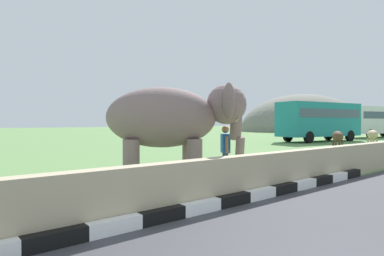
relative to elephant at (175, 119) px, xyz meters
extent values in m
cube|color=black|center=(-4.08, -2.71, -1.74)|extent=(0.90, 0.20, 0.24)
cube|color=white|center=(-3.18, -2.71, -1.74)|extent=(0.90, 0.20, 0.24)
cube|color=black|center=(-2.28, -2.71, -1.74)|extent=(0.90, 0.20, 0.24)
cube|color=white|center=(-1.38, -2.71, -1.74)|extent=(0.90, 0.20, 0.24)
cube|color=black|center=(-0.48, -2.71, -1.74)|extent=(0.90, 0.20, 0.24)
cube|color=white|center=(0.42, -2.71, -1.74)|extent=(0.90, 0.20, 0.24)
cube|color=black|center=(1.32, -2.71, -1.74)|extent=(0.90, 0.20, 0.24)
cube|color=white|center=(2.22, -2.71, -1.74)|extent=(0.90, 0.20, 0.24)
cube|color=black|center=(3.12, -2.71, -1.74)|extent=(0.90, 0.20, 0.24)
cube|color=white|center=(4.02, -2.71, -1.74)|extent=(0.90, 0.20, 0.24)
cube|color=black|center=(4.92, -2.71, -1.74)|extent=(0.90, 0.20, 0.24)
cube|color=tan|center=(-0.38, -2.41, -1.36)|extent=(28.00, 0.36, 1.00)
cylinder|color=slate|center=(0.65, 0.14, -1.21)|extent=(0.44, 0.44, 1.30)
cylinder|color=slate|center=(0.19, -0.63, -1.21)|extent=(0.44, 0.44, 1.30)
cylinder|color=slate|center=(-0.81, 1.01, -1.21)|extent=(0.44, 0.44, 1.30)
cylinder|color=slate|center=(-1.27, 0.23, -1.21)|extent=(0.44, 0.44, 1.30)
ellipsoid|color=slate|center=(-0.31, 0.19, 0.04)|extent=(3.48, 2.96, 1.70)
sphere|color=slate|center=(1.29, -0.77, 0.42)|extent=(1.16, 1.16, 1.16)
ellipsoid|color=#D84C8C|center=(1.54, -0.92, 0.57)|extent=(0.64, 0.73, 0.44)
ellipsoid|color=slate|center=(1.57, -0.02, 0.47)|extent=(0.67, 0.90, 1.00)
ellipsoid|color=slate|center=(0.77, -1.36, 0.47)|extent=(0.67, 0.90, 1.00)
cylinder|color=slate|center=(1.54, -0.92, -0.13)|extent=(0.56, 0.62, 1.00)
cylinder|color=slate|center=(1.64, -0.98, -0.93)|extent=(0.42, 0.47, 0.83)
cone|color=beige|center=(1.63, -0.65, -0.03)|extent=(0.41, 0.56, 0.22)
cone|color=beige|center=(1.35, -1.13, -0.03)|extent=(0.41, 0.56, 0.22)
cylinder|color=navy|center=(1.74, -0.26, -1.45)|extent=(0.15, 0.15, 0.82)
cylinder|color=navy|center=(1.63, -0.42, -1.45)|extent=(0.15, 0.15, 0.82)
cube|color=#1E59B2|center=(1.68, -0.34, -0.75)|extent=(0.43, 0.47, 0.58)
cylinder|color=#9E7251|center=(1.83, -0.13, -0.78)|extent=(0.15, 0.16, 0.53)
cylinder|color=#9E7251|center=(1.53, -0.55, -0.78)|extent=(0.16, 0.18, 0.53)
sphere|color=#9E7251|center=(1.68, -0.34, -0.32)|extent=(0.23, 0.23, 0.23)
cube|color=teal|center=(22.25, 8.02, 0.14)|extent=(8.98, 3.85, 3.00)
cube|color=#3F5160|center=(22.25, 8.02, 0.68)|extent=(8.30, 3.78, 0.76)
cylinder|color=black|center=(25.18, 8.71, -1.36)|extent=(1.04, 0.46, 1.00)
cylinder|color=black|center=(24.81, 6.44, -1.36)|extent=(1.04, 0.46, 1.00)
cylinder|color=black|center=(19.69, 9.59, -1.36)|extent=(1.04, 0.46, 1.00)
cylinder|color=black|center=(19.32, 7.32, -1.36)|extent=(1.04, 0.46, 1.00)
cube|color=silver|center=(34.90, 7.91, 0.14)|extent=(9.35, 4.50, 3.00)
cube|color=#3F5160|center=(34.90, 7.91, 0.68)|extent=(8.66, 4.37, 0.76)
cylinder|color=black|center=(37.97, 8.37, -1.36)|extent=(1.04, 0.52, 1.00)
cylinder|color=black|center=(32.35, 9.69, -1.36)|extent=(1.04, 0.52, 1.00)
cylinder|color=black|center=(31.83, 7.45, -1.36)|extent=(1.04, 0.52, 1.00)
cylinder|color=#473323|center=(14.12, 2.57, -1.53)|extent=(0.12, 0.12, 0.65)
cylinder|color=#473323|center=(14.33, 2.28, -1.53)|extent=(0.12, 0.12, 0.65)
cylinder|color=#473323|center=(13.39, 2.04, -1.53)|extent=(0.12, 0.12, 0.65)
cylinder|color=#473323|center=(13.61, 1.75, -1.53)|extent=(0.12, 0.12, 0.65)
ellipsoid|color=#473323|center=(13.86, 2.16, -0.96)|extent=(1.57, 1.37, 0.66)
ellipsoid|color=#473323|center=(14.62, 2.70, -0.86)|extent=(0.48, 0.45, 0.32)
cylinder|color=tan|center=(18.12, 1.56, -1.53)|extent=(0.12, 0.12, 0.65)
cylinder|color=tan|center=(17.92, 1.85, -1.53)|extent=(0.12, 0.12, 0.65)
cylinder|color=tan|center=(18.87, 2.06, -1.53)|extent=(0.12, 0.12, 0.65)
cylinder|color=tan|center=(18.67, 2.36, -1.53)|extent=(0.12, 0.12, 0.65)
ellipsoid|color=tan|center=(18.39, 1.96, -0.96)|extent=(1.58, 1.33, 0.66)
ellipsoid|color=tan|center=(17.62, 1.44, -0.86)|extent=(0.48, 0.44, 0.32)
ellipsoid|color=slate|center=(52.62, 28.35, -1.86)|extent=(27.70, 22.16, 14.56)
camera|label=1|loc=(-5.46, -7.41, -0.09)|focal=30.30mm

